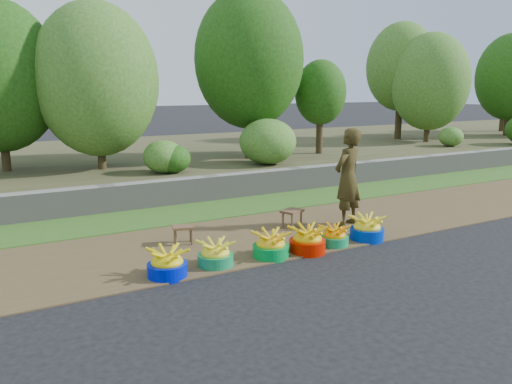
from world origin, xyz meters
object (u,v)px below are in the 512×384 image
basin_e (334,237)px  stool_right (292,213)px  vendor_woman (348,177)px  basin_f (367,229)px  basin_d (307,241)px  stool_left (183,230)px  basin_b (215,255)px  basin_c (271,246)px  basin_a (167,264)px

basin_e → stool_right: (-0.04, 1.14, 0.12)m
vendor_woman → basin_f: bearing=54.4°
basin_d → stool_left: size_ratio=1.42×
basin_b → stool_right: (1.96, 1.07, 0.11)m
stool_right → stool_left: bearing=178.2°
basin_e → stool_left: 2.37m
basin_f → stool_right: bearing=121.9°
basin_c → vendor_woman: size_ratio=0.31×
basin_f → stool_right: 1.34m
basin_f → basin_d: bearing=-177.6°
basin_d → basin_c: bearing=173.7°
basin_a → stool_left: size_ratio=1.37×
basin_a → vendor_woman: (3.62, 0.80, 0.71)m
basin_e → basin_f: size_ratio=0.82×
basin_a → stool_left: basin_a is taller
basin_b → basin_e: bearing=-2.0°
stool_right → basin_d: bearing=-112.8°
basin_d → basin_f: size_ratio=0.99×
vendor_woman → basin_c: bearing=2.2°
basin_a → basin_c: basin_c is taller
basin_d → basin_e: 0.55m
basin_b → basin_c: size_ratio=0.94×
basin_d → stool_left: (-1.50, 1.25, 0.07)m
basin_a → basin_b: (0.71, 0.05, -0.01)m
basin_d → stool_left: bearing=140.2°
basin_a → vendor_woman: 3.77m
vendor_woman → basin_a: bearing=-6.7°
basin_f → stool_left: basin_f is taller
basin_e → basin_f: bearing=-0.0°
stool_left → vendor_woman: vendor_woman is taller
basin_a → basin_e: 2.71m
basin_b → stool_left: bearing=92.0°
basin_b → basin_d: (1.46, -0.12, 0.02)m
basin_e → basin_f: (0.66, -0.00, 0.03)m
basin_f → stool_right: basin_f is taller
stool_right → vendor_woman: vendor_woman is taller
basin_a → basin_b: basin_a is taller
basin_a → stool_left: (0.67, 1.18, 0.07)m
basin_f → stool_right: size_ratio=1.24×
stool_left → vendor_woman: (2.94, -0.38, 0.63)m
basin_f → vendor_woman: (0.24, 0.82, 0.70)m
basin_e → basin_f: 0.67m
basin_b → basin_d: basin_d is taller
basin_c → basin_f: size_ratio=0.96×
basin_c → basin_e: (1.14, -0.02, -0.03)m
basin_e → stool_right: bearing=92.1°
basin_e → vendor_woman: size_ratio=0.26×
basin_a → vendor_woman: bearing=12.5°
basin_d → stool_left: basin_d is taller
basin_e → basin_f: basin_f is taller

